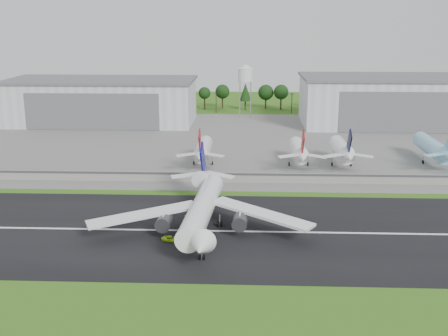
{
  "coord_description": "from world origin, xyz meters",
  "views": [
    {
      "loc": [
        -3.86,
        -125.59,
        52.94
      ],
      "look_at": [
        -10.75,
        40.0,
        9.0
      ],
      "focal_mm": 45.0,
      "sensor_mm": 36.0,
      "label": 1
    }
  ],
  "objects_px": {
    "parked_jet_red_b": "(299,151)",
    "parked_jet_navy": "(343,151)",
    "ground_vehicle": "(171,239)",
    "main_airliner": "(202,214)",
    "parked_jet_red_a": "(203,150)",
    "parked_jet_skyblue": "(435,149)"
  },
  "relations": [
    {
      "from": "parked_jet_red_a",
      "to": "parked_jet_navy",
      "type": "height_order",
      "value": "parked_jet_navy"
    },
    {
      "from": "parked_jet_red_a",
      "to": "parked_jet_skyblue",
      "type": "xyz_separation_m",
      "value": [
        86.56,
        5.05,
        0.29
      ]
    },
    {
      "from": "ground_vehicle",
      "to": "parked_jet_red_a",
      "type": "xyz_separation_m",
      "value": [
        2.05,
        73.95,
        5.31
      ]
    },
    {
      "from": "parked_jet_red_a",
      "to": "parked_jet_red_b",
      "type": "bearing_deg",
      "value": -0.02
    },
    {
      "from": "ground_vehicle",
      "to": "parked_jet_red_b",
      "type": "distance_m",
      "value": 83.18
    },
    {
      "from": "main_airliner",
      "to": "parked_jet_red_b",
      "type": "xyz_separation_m",
      "value": [
        30.56,
        66.97,
        1.1
      ]
    },
    {
      "from": "parked_jet_red_a",
      "to": "parked_jet_skyblue",
      "type": "relative_size",
      "value": 0.84
    },
    {
      "from": "ground_vehicle",
      "to": "parked_jet_red_a",
      "type": "bearing_deg",
      "value": 17.28
    },
    {
      "from": "main_airliner",
      "to": "parked_jet_red_a",
      "type": "distance_m",
      "value": 67.18
    },
    {
      "from": "parked_jet_red_b",
      "to": "parked_jet_navy",
      "type": "relative_size",
      "value": 1.0
    },
    {
      "from": "parked_jet_red_b",
      "to": "parked_jet_skyblue",
      "type": "height_order",
      "value": "parked_jet_skyblue"
    },
    {
      "from": "parked_jet_navy",
      "to": "parked_jet_skyblue",
      "type": "relative_size",
      "value": 0.84
    },
    {
      "from": "main_airliner",
      "to": "parked_jet_red_b",
      "type": "relative_size",
      "value": 1.89
    },
    {
      "from": "ground_vehicle",
      "to": "parked_jet_skyblue",
      "type": "relative_size",
      "value": 0.12
    },
    {
      "from": "main_airliner",
      "to": "parked_jet_skyblue",
      "type": "distance_m",
      "value": 108.72
    },
    {
      "from": "parked_jet_red_b",
      "to": "ground_vehicle",
      "type": "bearing_deg",
      "value": -117.05
    },
    {
      "from": "ground_vehicle",
      "to": "parked_jet_skyblue",
      "type": "xyz_separation_m",
      "value": [
        88.61,
        79.0,
        5.6
      ]
    },
    {
      "from": "main_airliner",
      "to": "parked_jet_red_a",
      "type": "bearing_deg",
      "value": -81.56
    },
    {
      "from": "parked_jet_red_b",
      "to": "parked_jet_navy",
      "type": "xyz_separation_m",
      "value": [
        15.93,
        0.05,
        0.33
      ]
    },
    {
      "from": "parked_jet_red_b",
      "to": "parked_jet_skyblue",
      "type": "distance_m",
      "value": 51.12
    },
    {
      "from": "ground_vehicle",
      "to": "parked_jet_red_a",
      "type": "height_order",
      "value": "parked_jet_red_a"
    },
    {
      "from": "parked_jet_red_b",
      "to": "parked_jet_skyblue",
      "type": "relative_size",
      "value": 0.84
    }
  ]
}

